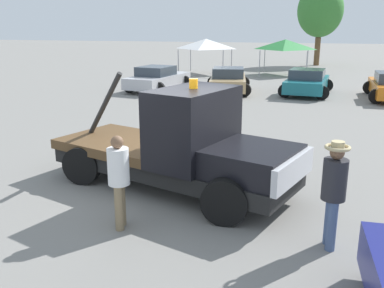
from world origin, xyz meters
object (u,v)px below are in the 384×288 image
Objects in this scene: person_at_hood at (119,176)px; canopy_tent_green at (285,44)px; canopy_tent_white at (206,44)px; tree_left at (320,11)px; person_near_truck at (334,186)px; parked_car_teal at (307,82)px; parked_car_tan at (228,80)px; parked_car_silver at (158,79)px; tow_truck at (183,149)px.

person_at_hood is 0.52× the size of canopy_tent_green.
tree_left is at bearing 49.17° from canopy_tent_white.
person_near_truck is 16.38m from parked_car_teal.
person_near_truck is at bearing -9.25° from person_at_hood.
canopy_tent_white is 5.73m from canopy_tent_green.
tree_left reaches higher than canopy_tent_white.
parked_car_tan is at bearing 80.61° from person_at_hood.
person_near_truck is 17.98m from parked_car_silver.
tow_truck is 3.32× the size of person_near_truck.
person_near_truck is 3.63m from person_at_hood.
parked_car_tan is 18.73m from tree_left.
person_near_truck is 0.55× the size of canopy_tent_green.
canopy_tent_white reaches higher than person_at_hood.
canopy_tent_green is 8.96m from tree_left.
canopy_tent_green is (5.65, 0.94, -0.02)m from canopy_tent_white.
tree_left reaches higher than tow_truck.
person_near_truck is 0.40× the size of parked_car_tan.
tree_left is at bearing -24.50° from parked_car_tan.
canopy_tent_green reaches higher than person_at_hood.
person_at_hood is (-0.59, -2.02, 0.03)m from tow_truck.
person_at_hood reaches higher than parked_car_tan.
parked_car_teal is 1.34× the size of canopy_tent_green.
tree_left reaches higher than parked_car_silver.
person_at_hood is 25.74m from canopy_tent_green.
person_at_hood is 0.52× the size of canopy_tent_white.
tree_left is at bearing -15.94° from parked_car_silver.
person_at_hood is 16.32m from parked_car_tan.
person_near_truck is 25.56m from canopy_tent_green.
parked_car_silver is at bearing -115.55° from tree_left.
canopy_tent_green reaches higher than parked_car_teal.
parked_car_teal is at bearing -91.82° from tree_left.
canopy_tent_white is 1.02× the size of canopy_tent_green.
tree_left is (4.66, 17.69, 4.04)m from parked_car_tan.
tow_truck reaches higher than person_at_hood.
canopy_tent_green is at bearing 9.44° from canopy_tent_white.
tree_left is (0.55, 17.34, 4.04)m from parked_car_teal.
tow_truck is 32.29m from tree_left.
canopy_tent_white is (-7.42, 8.11, 1.53)m from parked_car_teal.
parked_car_tan is 9.22m from canopy_tent_white.
tow_truck is 1.81× the size of canopy_tent_white.
person_at_hood is 16.78m from parked_car_silver.
parked_car_teal is at bearing 66.46° from person_at_hood.
person_near_truck is at bearing -171.89° from parked_car_teal.
tow_truck reaches higher than person_near_truck.
tow_truck reaches higher than parked_car_teal.
person_at_hood is at bearing -95.90° from tree_left.
parked_car_silver is 8.06m from parked_car_teal.
tow_truck reaches higher than parked_car_tan.
parked_car_tan is 1.04× the size of parked_car_teal.
parked_car_teal is 17.81m from tree_left.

